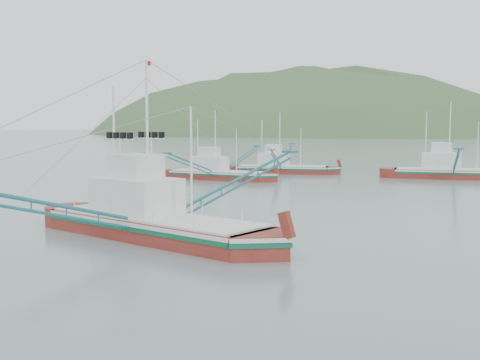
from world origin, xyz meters
The scene contains 6 objects.
ground centered at (0.00, 0.00, 0.00)m, with size 1200.00×1200.00×0.00m, color slate.
main_boat centered at (-1.93, -1.21, 1.81)m, with size 16.73×29.57×12.00m.
bg_boat_left centered at (-22.02, 33.80, 1.46)m, with size 13.49×23.75×9.65m.
bg_boat_far centered at (3.10, 51.83, 2.07)m, with size 15.41×26.35×10.92m.
bg_boat_extra centered at (-19.73, 46.80, 1.94)m, with size 13.50×22.82×9.65m.
headland_left centered at (-180.00, 360.00, 0.00)m, with size 448.00×308.00×210.00m, color #38572D.
Camera 1 is at (23.47, -29.39, 7.15)m, focal length 45.00 mm.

